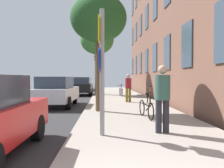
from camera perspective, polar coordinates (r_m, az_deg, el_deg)
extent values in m
plane|color=#332D28|center=(16.89, -9.86, -3.86)|extent=(41.80, 41.80, 0.00)
cube|color=#2D2D30|center=(17.30, -16.79, -3.76)|extent=(7.00, 38.00, 0.01)
cube|color=#9E9389|center=(16.78, 2.09, -3.67)|extent=(4.20, 38.00, 0.12)
cube|color=#384756|center=(10.62, 17.63, 8.94)|extent=(0.06, 1.24, 1.90)
cube|color=#384756|center=(13.59, 13.14, 7.33)|extent=(0.06, 1.24, 1.90)
cube|color=#384756|center=(16.61, 10.28, 6.27)|extent=(0.06, 1.24, 1.90)
cube|color=#384756|center=(19.66, 8.32, 5.54)|extent=(0.06, 1.24, 1.90)
cube|color=#384756|center=(22.74, 6.89, 4.99)|extent=(0.06, 1.24, 1.90)
cube|color=#384756|center=(25.82, 5.80, 4.58)|extent=(0.06, 1.24, 1.90)
cube|color=#384756|center=(28.92, 4.94, 4.25)|extent=(0.06, 1.24, 1.90)
cube|color=#384756|center=(17.28, 10.34, 18.14)|extent=(0.06, 1.24, 1.90)
cube|color=#384756|center=(20.23, 8.36, 15.66)|extent=(0.06, 1.24, 1.90)
cube|color=#384756|center=(23.23, 6.92, 13.81)|extent=(0.06, 1.24, 1.90)
cube|color=#384756|center=(26.26, 5.82, 12.37)|extent=(0.06, 1.24, 1.90)
cube|color=#384756|center=(29.31, 4.96, 11.23)|extent=(0.06, 1.24, 1.90)
cube|color=#384756|center=(30.11, 4.98, 17.93)|extent=(0.06, 1.24, 1.90)
cylinder|color=gray|center=(5.95, -2.42, 2.82)|extent=(0.12, 0.12, 3.18)
cube|color=yellow|center=(6.07, -3.20, 13.03)|extent=(0.03, 0.60, 0.60)
cylinder|color=#14339E|center=(5.97, -3.19, 5.96)|extent=(0.03, 0.56, 0.56)
cylinder|color=black|center=(21.14, -3.38, 2.68)|extent=(0.12, 0.12, 3.77)
cube|color=black|center=(21.23, -3.88, 6.56)|extent=(0.20, 0.24, 0.80)
sphere|color=#4B0707|center=(21.25, -4.18, 7.25)|extent=(0.16, 0.16, 0.16)
sphere|color=#523707|center=(21.23, -4.17, 6.56)|extent=(0.16, 0.16, 0.16)
sphere|color=green|center=(21.21, -4.17, 5.86)|extent=(0.16, 0.16, 0.16)
cylinder|color=brown|center=(10.30, -3.25, 2.61)|extent=(0.27, 0.27, 3.30)
ellipsoid|color=#235123|center=(10.62, -3.27, 15.59)|extent=(2.44, 2.44, 2.08)
cylinder|color=#4C3823|center=(20.67, -3.61, 2.84)|extent=(0.40, 0.40, 3.87)
ellipsoid|color=#387533|center=(20.93, -3.62, 10.54)|extent=(2.90, 2.90, 2.46)
torus|color=black|center=(9.19, 7.25, -5.67)|extent=(0.11, 0.61, 0.61)
torus|color=black|center=(8.17, 9.36, -6.58)|extent=(0.11, 0.61, 0.61)
cylinder|color=black|center=(8.66, 8.25, -4.99)|extent=(0.15, 0.91, 0.04)
cylinder|color=black|center=(8.41, 8.79, -5.71)|extent=(0.11, 0.55, 0.30)
cylinder|color=black|center=(8.48, 8.57, -3.51)|extent=(0.04, 0.04, 0.28)
cube|color=black|center=(8.47, 8.58, -2.43)|extent=(0.10, 0.24, 0.06)
cylinder|color=#4C4C4C|center=(9.14, 7.26, -2.64)|extent=(0.42, 0.08, 0.03)
torus|color=black|center=(14.26, 9.11, -2.96)|extent=(0.16, 0.69, 0.70)
torus|color=black|center=(13.30, 9.23, -3.29)|extent=(0.16, 0.69, 0.70)
cylinder|color=#C68C19|center=(13.76, 9.17, -2.32)|extent=(0.18, 0.82, 0.04)
cylinder|color=#C68C19|center=(13.53, 9.20, -2.76)|extent=(0.13, 0.50, 0.27)
cylinder|color=#C68C19|center=(13.60, 9.20, -1.29)|extent=(0.04, 0.04, 0.28)
cube|color=black|center=(13.60, 9.20, -0.61)|extent=(0.10, 0.24, 0.06)
cylinder|color=#4C4C4C|center=(14.23, 9.12, -0.84)|extent=(0.42, 0.10, 0.03)
torus|color=black|center=(19.18, 1.95, -1.87)|extent=(0.09, 0.65, 0.65)
torus|color=black|center=(18.17, 2.44, -2.06)|extent=(0.09, 0.65, 0.65)
cylinder|color=#B21E1E|center=(18.67, 2.19, -1.42)|extent=(0.11, 0.87, 0.04)
cylinder|color=#B21E1E|center=(18.42, 2.31, -1.71)|extent=(0.09, 0.53, 0.29)
cylinder|color=#B21E1E|center=(18.50, 2.27, -0.69)|extent=(0.04, 0.04, 0.28)
cube|color=black|center=(18.50, 2.27, -0.19)|extent=(0.10, 0.24, 0.06)
cylinder|color=#4C4C4C|center=(19.16, 1.95, -0.37)|extent=(0.42, 0.06, 0.03)
cylinder|color=#26262D|center=(6.39, 11.19, -7.68)|extent=(0.16, 0.16, 0.87)
cylinder|color=#26262D|center=(6.44, 12.91, -7.62)|extent=(0.16, 0.16, 0.87)
cylinder|color=#33594C|center=(6.34, 12.09, -0.81)|extent=(0.54, 0.54, 0.65)
sphere|color=tan|center=(6.34, 12.11, 3.43)|extent=(0.24, 0.24, 0.24)
cylinder|color=olive|center=(14.17, 3.58, -2.72)|extent=(0.15, 0.15, 0.82)
cylinder|color=olive|center=(14.19, 4.32, -2.72)|extent=(0.15, 0.15, 0.82)
cylinder|color=maroon|center=(14.15, 3.95, 0.18)|extent=(0.42, 0.42, 0.61)
sphere|color=tan|center=(14.15, 3.96, 1.96)|extent=(0.22, 0.22, 0.22)
cylinder|color=black|center=(6.28, -17.55, -9.99)|extent=(0.22, 0.64, 0.64)
cube|color=silver|center=(13.28, -13.27, -2.39)|extent=(2.04, 4.25, 0.70)
cube|color=#2D3847|center=(13.05, -13.47, 0.39)|extent=(1.66, 2.40, 0.60)
cylinder|color=black|center=(14.79, -15.49, -3.37)|extent=(0.22, 0.64, 0.64)
cylinder|color=black|center=(14.49, -8.94, -3.44)|extent=(0.22, 0.64, 0.64)
cylinder|color=black|center=(12.22, -18.40, -4.41)|extent=(0.22, 0.64, 0.64)
cylinder|color=black|center=(11.86, -10.48, -4.54)|extent=(0.22, 0.64, 0.64)
cube|color=black|center=(21.44, -7.44, -0.90)|extent=(1.90, 3.93, 0.70)
cube|color=#384756|center=(21.23, -7.50, 0.84)|extent=(1.58, 2.21, 0.60)
cylinder|color=black|center=(22.80, -9.26, -1.64)|extent=(0.22, 0.64, 0.64)
cylinder|color=black|center=(22.65, -5.01, -1.65)|extent=(0.22, 0.64, 0.64)
cylinder|color=black|center=(20.32, -10.14, -2.03)|extent=(0.22, 0.64, 0.64)
cylinder|color=black|center=(20.15, -5.37, -2.04)|extent=(0.22, 0.64, 0.64)
cube|color=silver|center=(29.77, -6.55, -0.22)|extent=(1.78, 4.26, 0.70)
cube|color=#384756|center=(29.54, -6.58, 1.02)|extent=(1.49, 2.39, 0.60)
cylinder|color=black|center=(31.21, -7.82, -0.79)|extent=(0.22, 0.64, 0.64)
cylinder|color=black|center=(31.09, -4.89, -0.79)|extent=(0.22, 0.64, 0.64)
cylinder|color=black|center=(28.50, -8.36, -1.01)|extent=(0.22, 0.64, 0.64)
cylinder|color=black|center=(28.37, -5.15, -1.01)|extent=(0.22, 0.64, 0.64)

